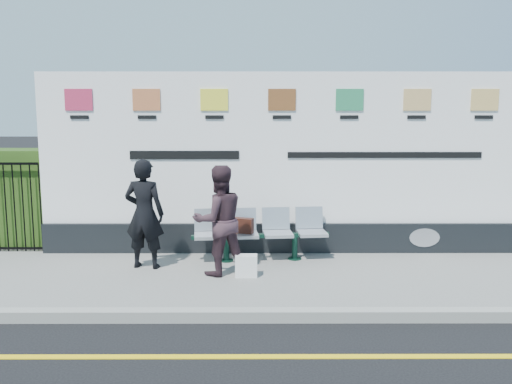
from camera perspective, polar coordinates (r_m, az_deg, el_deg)
ground at (r=6.17m, az=-0.66°, el=-16.18°), size 80.00×80.00×0.00m
pavement at (r=8.48m, az=-0.52°, el=-8.64°), size 14.00×3.00×0.12m
kerb at (r=7.07m, az=-0.59°, el=-12.23°), size 14.00×0.18×0.14m
yellow_line at (r=6.17m, az=-0.66°, el=-16.14°), size 14.00×0.10×0.01m
billboard at (r=9.53m, az=2.53°, el=1.67°), size 8.00×0.30×3.00m
bench at (r=9.16m, az=0.48°, el=-5.46°), size 2.15×0.76×0.45m
woman_left at (r=8.79m, az=-11.10°, el=-2.15°), size 0.67×0.50×1.68m
woman_right at (r=8.32m, az=-3.72°, el=-2.84°), size 0.96×0.86×1.61m
handbag_brown at (r=9.05m, az=-1.26°, el=-3.38°), size 0.33×0.22×0.24m
carrier_bag_white at (r=8.34m, az=-0.98°, el=-7.38°), size 0.32×0.19×0.32m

